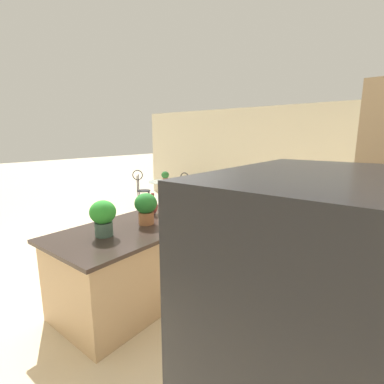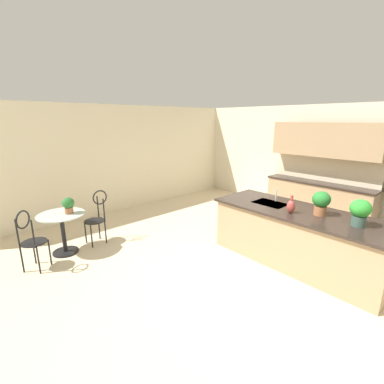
{
  "view_description": "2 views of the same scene",
  "coord_description": "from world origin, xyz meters",
  "px_view_note": "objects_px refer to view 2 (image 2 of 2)",
  "views": [
    {
      "loc": [
        2.78,
        3.26,
        1.95
      ],
      "look_at": [
        -1.67,
        -0.19,
        0.81
      ],
      "focal_mm": 26.03,
      "sensor_mm": 36.0,
      "label": 1
    },
    {
      "loc": [
        2.23,
        -3.22,
        2.35
      ],
      "look_at": [
        -1.22,
        -0.12,
        1.1
      ],
      "focal_mm": 25.42,
      "sensor_mm": 36.0,
      "label": 2
    }
  ],
  "objects_px": {
    "chair_by_island": "(30,237)",
    "vase_on_counter": "(291,206)",
    "potted_plant_on_table": "(68,205)",
    "potted_plant_counter_near": "(321,202)",
    "bistro_table": "(63,230)",
    "potted_plant_counter_far": "(360,211)",
    "chair_near_window": "(97,215)"
  },
  "relations": [
    {
      "from": "chair_by_island",
      "to": "vase_on_counter",
      "type": "distance_m",
      "value": 4.09
    },
    {
      "from": "potted_plant_on_table",
      "to": "vase_on_counter",
      "type": "height_order",
      "value": "vase_on_counter"
    },
    {
      "from": "potted_plant_on_table",
      "to": "potted_plant_counter_near",
      "type": "height_order",
      "value": "potted_plant_counter_near"
    },
    {
      "from": "chair_by_island",
      "to": "vase_on_counter",
      "type": "height_order",
      "value": "vase_on_counter"
    },
    {
      "from": "bistro_table",
      "to": "potted_plant_on_table",
      "type": "height_order",
      "value": "potted_plant_on_table"
    },
    {
      "from": "bistro_table",
      "to": "potted_plant_on_table",
      "type": "relative_size",
      "value": 2.77
    },
    {
      "from": "chair_by_island",
      "to": "potted_plant_counter_far",
      "type": "xyz_separation_m",
      "value": [
        3.5,
        3.32,
        0.56
      ]
    },
    {
      "from": "chair_by_island",
      "to": "potted_plant_counter_far",
      "type": "distance_m",
      "value": 4.86
    },
    {
      "from": "potted_plant_counter_far",
      "to": "vase_on_counter",
      "type": "distance_m",
      "value": 0.93
    },
    {
      "from": "chair_by_island",
      "to": "potted_plant_counter_far",
      "type": "bearing_deg",
      "value": 43.49
    },
    {
      "from": "bistro_table",
      "to": "potted_plant_on_table",
      "type": "bearing_deg",
      "value": 62.92
    },
    {
      "from": "potted_plant_on_table",
      "to": "vase_on_counter",
      "type": "relative_size",
      "value": 1.0
    },
    {
      "from": "bistro_table",
      "to": "potted_plant_counter_far",
      "type": "xyz_separation_m",
      "value": [
        3.8,
        2.76,
        0.69
      ]
    },
    {
      "from": "chair_near_window",
      "to": "chair_by_island",
      "type": "distance_m",
      "value": 1.24
    },
    {
      "from": "potted_plant_on_table",
      "to": "vase_on_counter",
      "type": "xyz_separation_m",
      "value": [
        2.84,
        2.44,
        0.13
      ]
    },
    {
      "from": "potted_plant_counter_near",
      "to": "vase_on_counter",
      "type": "xyz_separation_m",
      "value": [
        -0.35,
        -0.24,
        -0.1
      ]
    },
    {
      "from": "vase_on_counter",
      "to": "chair_by_island",
      "type": "bearing_deg",
      "value": -129.73
    },
    {
      "from": "bistro_table",
      "to": "potted_plant_on_table",
      "type": "distance_m",
      "value": 0.48
    },
    {
      "from": "bistro_table",
      "to": "chair_near_window",
      "type": "bearing_deg",
      "value": 91.06
    },
    {
      "from": "chair_near_window",
      "to": "potted_plant_on_table",
      "type": "height_order",
      "value": "chair_near_window"
    },
    {
      "from": "potted_plant_on_table",
      "to": "vase_on_counter",
      "type": "distance_m",
      "value": 3.75
    },
    {
      "from": "chair_near_window",
      "to": "potted_plant_counter_far",
      "type": "bearing_deg",
      "value": 29.07
    },
    {
      "from": "potted_plant_counter_near",
      "to": "chair_near_window",
      "type": "bearing_deg",
      "value": -146.35
    },
    {
      "from": "chair_by_island",
      "to": "potted_plant_counter_near",
      "type": "relative_size",
      "value": 2.79
    },
    {
      "from": "potted_plant_counter_near",
      "to": "potted_plant_on_table",
      "type": "bearing_deg",
      "value": -139.89
    },
    {
      "from": "potted_plant_on_table",
      "to": "potted_plant_counter_far",
      "type": "bearing_deg",
      "value": 35.17
    },
    {
      "from": "potted_plant_counter_near",
      "to": "vase_on_counter",
      "type": "relative_size",
      "value": 1.3
    },
    {
      "from": "chair_near_window",
      "to": "vase_on_counter",
      "type": "xyz_separation_m",
      "value": [
        2.92,
        1.93,
        0.46
      ]
    },
    {
      "from": "bistro_table",
      "to": "vase_on_counter",
      "type": "distance_m",
      "value": 3.92
    },
    {
      "from": "vase_on_counter",
      "to": "potted_plant_counter_far",
      "type": "bearing_deg",
      "value": 12.03
    },
    {
      "from": "bistro_table",
      "to": "vase_on_counter",
      "type": "relative_size",
      "value": 2.78
    },
    {
      "from": "potted_plant_counter_near",
      "to": "bistro_table",
      "type": "bearing_deg",
      "value": -139.17
    }
  ]
}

